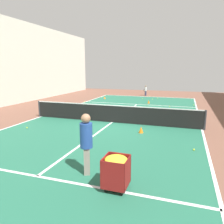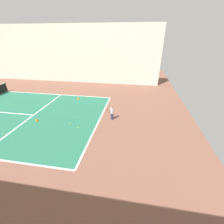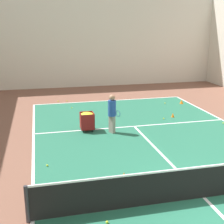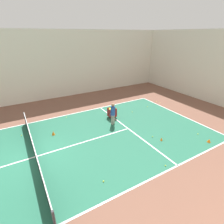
{
  "view_description": "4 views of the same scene",
  "coord_description": "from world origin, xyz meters",
  "px_view_note": "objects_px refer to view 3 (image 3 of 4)",
  "views": [
    {
      "loc": [
        -3.79,
        11.26,
        2.97
      ],
      "look_at": [
        0.0,
        0.0,
        0.6
      ],
      "focal_mm": 35.0,
      "sensor_mm": 36.0,
      "label": 1
    },
    {
      "loc": [
        -9.35,
        -14.53,
        5.67
      ],
      "look_at": [
        0.39,
        -12.9,
        0.62
      ],
      "focal_mm": 24.0,
      "sensor_mm": 36.0,
      "label": 2
    },
    {
      "loc": [
        -4.34,
        -6.97,
        4.7
      ],
      "look_at": [
        -1.25,
        5.97,
        0.97
      ],
      "focal_mm": 50.0,
      "sensor_mm": 36.0,
      "label": 3
    },
    {
      "loc": [
        9.35,
        -0.26,
        6.59
      ],
      "look_at": [
        -2.29,
        6.49,
        0.51
      ],
      "focal_mm": 28.0,
      "sensor_mm": 36.0,
      "label": 4
    }
  ],
  "objects_px": {
    "training_cone_0": "(173,115)",
    "training_cone_1": "(182,102)",
    "coach_at_net": "(112,111)",
    "ball_cart": "(87,118)",
    "tennis_net": "(206,181)"
  },
  "relations": [
    {
      "from": "tennis_net",
      "to": "training_cone_1",
      "type": "xyz_separation_m",
      "value": [
        4.17,
        10.16,
        -0.39
      ]
    },
    {
      "from": "training_cone_1",
      "to": "coach_at_net",
      "type": "bearing_deg",
      "value": -142.18
    },
    {
      "from": "coach_at_net",
      "to": "training_cone_0",
      "type": "bearing_deg",
      "value": 87.83
    },
    {
      "from": "training_cone_0",
      "to": "training_cone_1",
      "type": "height_order",
      "value": "training_cone_1"
    },
    {
      "from": "ball_cart",
      "to": "coach_at_net",
      "type": "bearing_deg",
      "value": -26.86
    },
    {
      "from": "tennis_net",
      "to": "ball_cart",
      "type": "bearing_deg",
      "value": 109.42
    },
    {
      "from": "tennis_net",
      "to": "ball_cart",
      "type": "xyz_separation_m",
      "value": [
        -2.29,
        6.49,
        0.1
      ]
    },
    {
      "from": "coach_at_net",
      "to": "training_cone_1",
      "type": "height_order",
      "value": "coach_at_net"
    },
    {
      "from": "coach_at_net",
      "to": "tennis_net",
      "type": "bearing_deg",
      "value": -14.31
    },
    {
      "from": "training_cone_0",
      "to": "training_cone_1",
      "type": "relative_size",
      "value": 0.99
    },
    {
      "from": "tennis_net",
      "to": "coach_at_net",
      "type": "distance_m",
      "value": 6.11
    },
    {
      "from": "training_cone_0",
      "to": "tennis_net",
      "type": "bearing_deg",
      "value": -107.79
    },
    {
      "from": "training_cone_0",
      "to": "training_cone_1",
      "type": "bearing_deg",
      "value": 56.02
    },
    {
      "from": "tennis_net",
      "to": "coach_at_net",
      "type": "bearing_deg",
      "value": 101.77
    },
    {
      "from": "ball_cart",
      "to": "training_cone_0",
      "type": "xyz_separation_m",
      "value": [
        4.73,
        1.1,
        -0.5
      ]
    }
  ]
}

